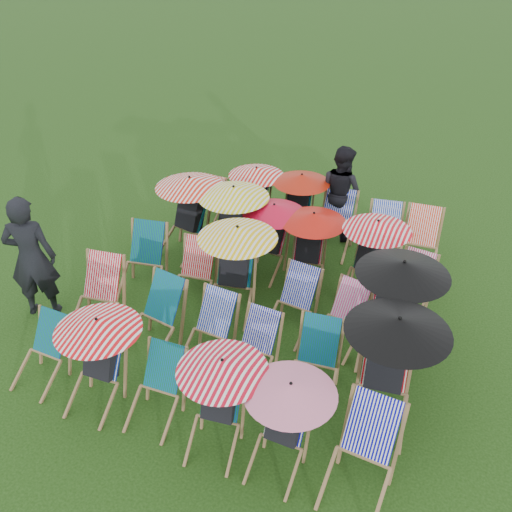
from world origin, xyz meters
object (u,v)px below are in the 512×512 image
at_px(person_rear, 341,191).
at_px(deckchair_5, 362,457).
at_px(deckchair_29, 420,243).
at_px(deckchair_0, 40,353).
at_px(person_left, 31,258).

bearing_deg(person_rear, deckchair_5, 135.11).
bearing_deg(deckchair_29, deckchair_0, -135.71).
relative_size(deckchair_0, deckchair_5, 0.85).
bearing_deg(deckchair_5, person_left, 172.57).
bearing_deg(person_left, deckchair_29, -171.75).
bearing_deg(deckchair_0, deckchair_5, 2.18).
distance_m(deckchair_0, person_rear, 5.69).
bearing_deg(person_rear, deckchair_0, 90.40).
relative_size(deckchair_29, person_rear, 0.57).
relative_size(deckchair_5, deckchair_29, 1.04).
height_order(deckchair_0, deckchair_29, deckchair_29).
relative_size(deckchair_0, person_rear, 0.50).
xyz_separation_m(deckchair_29, person_rear, (-1.56, 0.55, 0.37)).
relative_size(deckchair_0, deckchair_29, 0.88).
xyz_separation_m(deckchair_0, deckchair_5, (4.21, 0.07, 0.08)).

